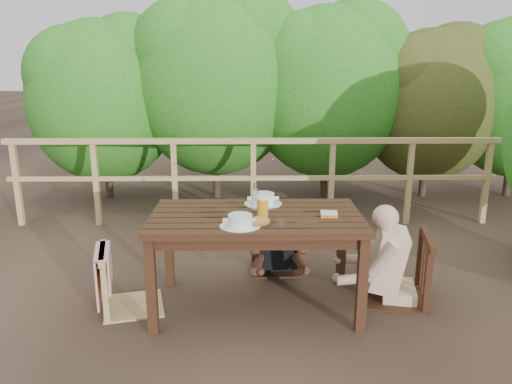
{
  "coord_description": "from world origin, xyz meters",
  "views": [
    {
      "loc": [
        -0.06,
        -3.49,
        1.83
      ],
      "look_at": [
        0.0,
        0.05,
        0.9
      ],
      "focal_mm": 34.5,
      "sensor_mm": 36.0,
      "label": 1
    }
  ],
  "objects_px": {
    "diner_right": "(403,223)",
    "bread_roll": "(260,221)",
    "table": "(256,262)",
    "tumbler": "(281,225)",
    "woman": "(276,208)",
    "butter_tub": "(329,215)",
    "beer_glass": "(263,207)",
    "chair_right": "(398,238)",
    "bottle": "(255,198)",
    "chair_far": "(276,224)",
    "soup_far": "(263,199)",
    "soup_near": "(240,221)",
    "chair_left": "(130,251)"
  },
  "relations": [
    {
      "from": "table",
      "to": "beer_glass",
      "type": "bearing_deg",
      "value": -42.57
    },
    {
      "from": "woman",
      "to": "diner_right",
      "type": "height_order",
      "value": "diner_right"
    },
    {
      "from": "chair_right",
      "to": "bottle",
      "type": "height_order",
      "value": "chair_right"
    },
    {
      "from": "table",
      "to": "bottle",
      "type": "bearing_deg",
      "value": 94.06
    },
    {
      "from": "table",
      "to": "bread_roll",
      "type": "xyz_separation_m",
      "value": [
        0.03,
        -0.24,
        0.4
      ]
    },
    {
      "from": "diner_right",
      "to": "soup_near",
      "type": "xyz_separation_m",
      "value": [
        -1.26,
        -0.36,
        0.14
      ]
    },
    {
      "from": "diner_right",
      "to": "tumbler",
      "type": "relative_size",
      "value": 17.92
    },
    {
      "from": "table",
      "to": "diner_right",
      "type": "height_order",
      "value": "diner_right"
    },
    {
      "from": "chair_left",
      "to": "chair_far",
      "type": "distance_m",
      "value": 1.34
    },
    {
      "from": "table",
      "to": "bread_roll",
      "type": "bearing_deg",
      "value": -83.97
    },
    {
      "from": "chair_far",
      "to": "soup_near",
      "type": "bearing_deg",
      "value": -109.26
    },
    {
      "from": "soup_far",
      "to": "butter_tub",
      "type": "height_order",
      "value": "soup_far"
    },
    {
      "from": "butter_tub",
      "to": "chair_right",
      "type": "bearing_deg",
      "value": 21.22
    },
    {
      "from": "soup_near",
      "to": "chair_far",
      "type": "bearing_deg",
      "value": 72.45
    },
    {
      "from": "chair_left",
      "to": "butter_tub",
      "type": "xyz_separation_m",
      "value": [
        1.48,
        -0.05,
        0.29
      ]
    },
    {
      "from": "chair_far",
      "to": "bottle",
      "type": "distance_m",
      "value": 0.75
    },
    {
      "from": "bottle",
      "to": "tumbler",
      "type": "bearing_deg",
      "value": -66.03
    },
    {
      "from": "chair_far",
      "to": "chair_right",
      "type": "relative_size",
      "value": 0.85
    },
    {
      "from": "table",
      "to": "soup_near",
      "type": "bearing_deg",
      "value": -113.67
    },
    {
      "from": "soup_far",
      "to": "bottle",
      "type": "xyz_separation_m",
      "value": [
        -0.07,
        -0.2,
        0.07
      ]
    },
    {
      "from": "woman",
      "to": "bread_roll",
      "type": "height_order",
      "value": "woman"
    },
    {
      "from": "chair_right",
      "to": "beer_glass",
      "type": "bearing_deg",
      "value": -71.09
    },
    {
      "from": "bread_roll",
      "to": "butter_tub",
      "type": "bearing_deg",
      "value": 19.15
    },
    {
      "from": "chair_far",
      "to": "chair_right",
      "type": "distance_m",
      "value": 1.1
    },
    {
      "from": "chair_far",
      "to": "beer_glass",
      "type": "bearing_deg",
      "value": -102.41
    },
    {
      "from": "chair_left",
      "to": "butter_tub",
      "type": "relative_size",
      "value": 7.56
    },
    {
      "from": "table",
      "to": "chair_right",
      "type": "xyz_separation_m",
      "value": [
        1.11,
        0.1,
        0.15
      ]
    },
    {
      "from": "table",
      "to": "chair_far",
      "type": "xyz_separation_m",
      "value": [
        0.19,
        0.69,
        0.07
      ]
    },
    {
      "from": "soup_far",
      "to": "tumbler",
      "type": "xyz_separation_m",
      "value": [
        0.1,
        -0.59,
        -0.01
      ]
    },
    {
      "from": "table",
      "to": "chair_right",
      "type": "height_order",
      "value": "chair_right"
    },
    {
      "from": "bottle",
      "to": "soup_far",
      "type": "bearing_deg",
      "value": 71.61
    },
    {
      "from": "tumbler",
      "to": "soup_near",
      "type": "bearing_deg",
      "value": 172.32
    },
    {
      "from": "soup_near",
      "to": "bottle",
      "type": "distance_m",
      "value": 0.37
    },
    {
      "from": "soup_far",
      "to": "table",
      "type": "bearing_deg",
      "value": -101.88
    },
    {
      "from": "soup_near",
      "to": "bottle",
      "type": "relative_size",
      "value": 1.22
    },
    {
      "from": "chair_left",
      "to": "bread_roll",
      "type": "relative_size",
      "value": 6.79
    },
    {
      "from": "chair_right",
      "to": "diner_right",
      "type": "bearing_deg",
      "value": 101.04
    },
    {
      "from": "table",
      "to": "soup_near",
      "type": "height_order",
      "value": "soup_near"
    },
    {
      "from": "bread_roll",
      "to": "bottle",
      "type": "distance_m",
      "value": 0.34
    },
    {
      "from": "soup_near",
      "to": "butter_tub",
      "type": "distance_m",
      "value": 0.68
    },
    {
      "from": "woman",
      "to": "butter_tub",
      "type": "height_order",
      "value": "woman"
    },
    {
      "from": "chair_left",
      "to": "chair_far",
      "type": "xyz_separation_m",
      "value": [
        1.14,
        0.7,
        -0.03
      ]
    },
    {
      "from": "chair_right",
      "to": "bread_roll",
      "type": "bearing_deg",
      "value": -61.42
    },
    {
      "from": "table",
      "to": "diner_right",
      "type": "distance_m",
      "value": 1.18
    },
    {
      "from": "soup_far",
      "to": "beer_glass",
      "type": "distance_m",
      "value": 0.33
    },
    {
      "from": "table",
      "to": "diner_right",
      "type": "bearing_deg",
      "value": 5.17
    },
    {
      "from": "woman",
      "to": "bread_roll",
      "type": "relative_size",
      "value": 8.49
    },
    {
      "from": "soup_near",
      "to": "beer_glass",
      "type": "distance_m",
      "value": 0.27
    },
    {
      "from": "diner_right",
      "to": "bread_roll",
      "type": "distance_m",
      "value": 1.18
    },
    {
      "from": "chair_far",
      "to": "butter_tub",
      "type": "height_order",
      "value": "chair_far"
    }
  ]
}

